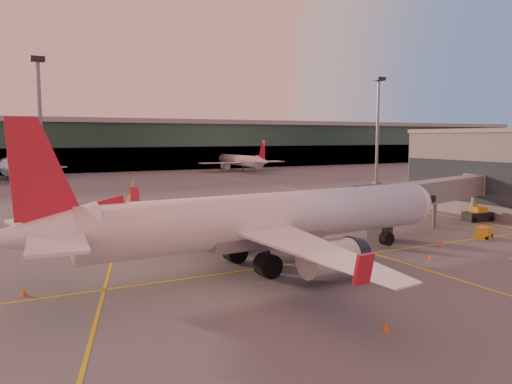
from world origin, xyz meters
name	(u,v)px	position (x,y,z in m)	size (l,w,h in m)	color
ground	(366,272)	(0.00, 0.00, 0.00)	(600.00, 600.00, 0.00)	#4C4F54
taxi_markings	(143,210)	(-7.32, 44.49, 0.01)	(100.12, 173.00, 0.01)	gold
terminal	(88,145)	(0.00, 141.79, 8.76)	(400.00, 20.00, 17.60)	#19382D
gate_building	(504,170)	(41.93, 17.93, 6.29)	(18.40, 22.40, 12.60)	slate
mast_west_near	(40,118)	(-20.00, 66.00, 14.86)	(2.40, 2.40, 25.60)	slate
mast_east_near	(378,122)	(55.00, 62.00, 14.86)	(2.40, 2.40, 25.60)	slate
main_airplane	(261,221)	(-7.29, 5.30, 4.14)	(42.17, 37.98, 12.73)	white
jet_bridge	(440,192)	(22.59, 12.68, 4.36)	(29.61, 11.39, 6.17)	slate
catering_truck	(239,228)	(-5.84, 12.67, 2.18)	(5.17, 2.75, 3.83)	#A12C17
gpu_cart	(484,233)	(20.94, 4.75, 0.63)	(2.56, 2.09, 1.30)	orange
pushback_tug	(478,215)	(30.41, 13.14, 0.80)	(4.09, 2.65, 1.96)	black
cone_nose	(442,244)	(13.37, 3.89, 0.28)	(0.46, 0.46, 0.59)	#F95B0D
cone_tail	(24,292)	(-26.10, 6.34, 0.27)	(0.44, 0.44, 0.56)	#F95B0D
cone_wing_right	(386,327)	(-7.51, -10.84, 0.27)	(0.44, 0.44, 0.56)	#F95B0D
cone_wing_left	(184,229)	(-7.68, 24.20, 0.31)	(0.50, 0.50, 0.64)	#F95B0D
cone_fwd	(431,256)	(8.38, 0.68, 0.24)	(0.40, 0.40, 0.50)	#F95B0D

